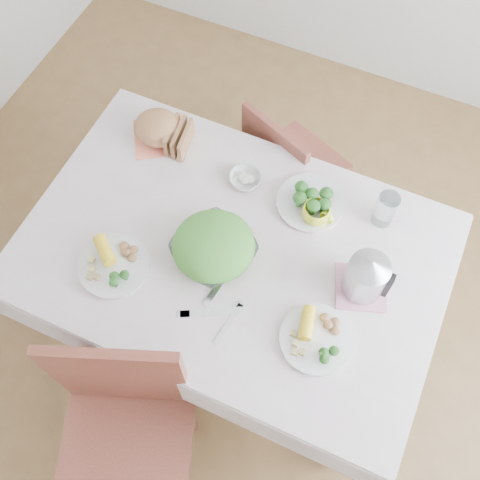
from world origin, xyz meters
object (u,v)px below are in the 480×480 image
at_px(salad_bowl, 214,250).
at_px(electric_kettle, 367,274).
at_px(chair_near, 127,455).
at_px(dinner_plate_right, 316,339).
at_px(dining_table, 234,292).
at_px(chair_far, 297,158).
at_px(dinner_plate_left, 114,266).
at_px(yellow_mug, 316,213).

relative_size(salad_bowl, electric_kettle, 1.41).
bearing_deg(chair_near, dinner_plate_right, 29.28).
height_order(chair_near, electric_kettle, electric_kettle).
height_order(dining_table, chair_near, chair_near).
distance_m(chair_near, chair_far, 1.44).
relative_size(chair_near, electric_kettle, 5.18).
bearing_deg(electric_kettle, dinner_plate_left, -149.66).
xyz_separation_m(dining_table, dinner_plate_left, (-0.35, -0.23, 0.40)).
xyz_separation_m(salad_bowl, electric_kettle, (0.52, 0.09, 0.09)).
xyz_separation_m(chair_far, salad_bowl, (-0.06, -0.73, 0.33)).
bearing_deg(dining_table, electric_kettle, 5.81).
relative_size(dining_table, dinner_plate_left, 5.57).
relative_size(dinner_plate_right, electric_kettle, 1.27).
relative_size(chair_far, electric_kettle, 4.26).
xyz_separation_m(dinner_plate_right, yellow_mug, (-0.17, 0.43, 0.03)).
distance_m(chair_near, electric_kettle, 1.04).
distance_m(chair_near, dinner_plate_right, 0.78).
distance_m(dining_table, dinner_plate_left, 0.58).
distance_m(salad_bowl, electric_kettle, 0.53).
bearing_deg(yellow_mug, salad_bowl, -134.09).
bearing_deg(yellow_mug, dining_table, -132.62).
xyz_separation_m(dining_table, chair_far, (0.01, 0.69, 0.09)).
xyz_separation_m(chair_far, yellow_mug, (0.22, -0.44, 0.34)).
relative_size(chair_far, dinner_plate_left, 3.28).
relative_size(dining_table, salad_bowl, 5.15).
distance_m(dinner_plate_left, electric_kettle, 0.87).
relative_size(chair_near, dinner_plate_right, 4.08).
relative_size(dinner_plate_left, dinner_plate_right, 1.02).
xyz_separation_m(salad_bowl, dinner_plate_right, (0.44, -0.15, -0.02)).
relative_size(yellow_mug, electric_kettle, 0.53).
relative_size(salad_bowl, dinner_plate_left, 1.08).
distance_m(dining_table, electric_kettle, 0.69).
bearing_deg(chair_far, electric_kettle, 147.68).
height_order(chair_near, salad_bowl, chair_near).
bearing_deg(electric_kettle, yellow_mug, 152.55).
height_order(chair_near, chair_far, chair_near).
bearing_deg(chair_far, chair_near, 109.13).
xyz_separation_m(chair_far, dinner_plate_left, (-0.36, -0.92, 0.31)).
bearing_deg(salad_bowl, electric_kettle, 9.81).
distance_m(dining_table, chair_far, 0.69).
height_order(dining_table, yellow_mug, yellow_mug).
bearing_deg(dining_table, salad_bowl, -141.29).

